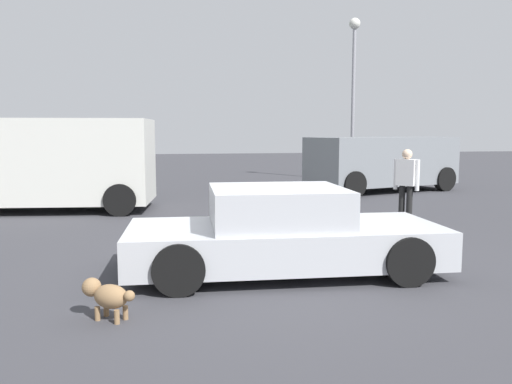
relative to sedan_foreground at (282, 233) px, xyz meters
The scene contains 7 objects.
ground_plane 0.60m from the sedan_foreground, 111.76° to the left, with size 80.00×80.00×0.00m, color #38383D.
sedan_foreground is the anchor object (origin of this frame).
dog 2.65m from the sedan_foreground, 148.36° to the right, with size 0.56×0.46×0.42m.
van_white 8.03m from the sedan_foreground, 124.13° to the left, with size 5.59×2.74×2.27m.
suv_dark 10.61m from the sedan_foreground, 57.55° to the left, with size 5.35×3.32×1.79m.
pedestrian 4.97m from the sedan_foreground, 42.85° to the left, with size 0.44×0.46×1.59m.
light_post_near 14.64m from the sedan_foreground, 64.15° to the left, with size 0.44×0.44×6.43m.
Camera 1 is at (-1.64, -6.90, 1.94)m, focal length 35.54 mm.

